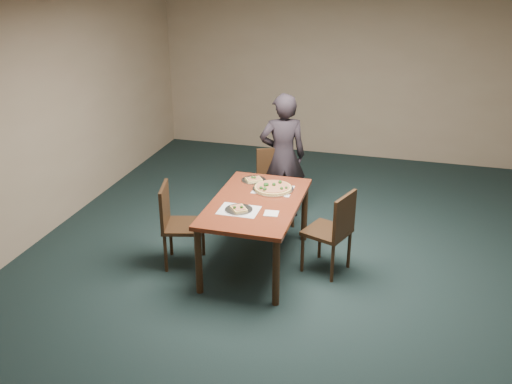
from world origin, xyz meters
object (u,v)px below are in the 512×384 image
(pizza_pan, at_px, (273,188))
(slice_plate_near, at_px, (239,209))
(diner, at_px, (283,156))
(chair_right, at_px, (334,228))
(chair_far, at_px, (275,181))
(slice_plate_far, at_px, (254,180))
(chair_left, at_px, (176,220))
(dining_table, at_px, (256,209))

(pizza_pan, xyz_separation_m, slice_plate_near, (-0.20, -0.60, -0.01))
(diner, xyz_separation_m, slice_plate_near, (-0.08, -1.56, -0.03))
(chair_right, bearing_deg, chair_far, -119.56)
(diner, bearing_deg, slice_plate_near, 65.37)
(slice_plate_near, xyz_separation_m, slice_plate_far, (-0.07, 0.80, -0.00))
(chair_right, bearing_deg, pizza_pan, -90.17)
(chair_left, bearing_deg, diner, -42.73)
(dining_table, xyz_separation_m, slice_plate_near, (-0.10, -0.27, 0.11))
(pizza_pan, bearing_deg, chair_right, -20.79)
(chair_left, relative_size, slice_plate_far, 3.25)
(chair_far, xyz_separation_m, diner, (0.06, 0.16, 0.28))
(chair_left, bearing_deg, pizza_pan, -73.79)
(chair_far, distance_m, slice_plate_far, 0.66)
(chair_far, bearing_deg, slice_plate_near, -115.86)
(diner, bearing_deg, pizza_pan, 75.38)
(chair_left, relative_size, chair_right, 1.00)
(chair_left, height_order, slice_plate_near, chair_left)
(dining_table, height_order, slice_plate_far, slice_plate_far)
(chair_right, bearing_deg, slice_plate_near, -49.59)
(dining_table, relative_size, slice_plate_near, 5.36)
(chair_far, relative_size, slice_plate_far, 3.25)
(chair_left, xyz_separation_m, slice_plate_far, (0.65, 0.74, 0.25))
(chair_right, bearing_deg, slice_plate_far, -94.68)
(pizza_pan, relative_size, slice_plate_near, 1.60)
(chair_right, bearing_deg, diner, -125.17)
(chair_far, relative_size, slice_plate_near, 3.25)
(diner, distance_m, slice_plate_far, 0.78)
(diner, bearing_deg, chair_far, 48.27)
(chair_far, bearing_deg, chair_right, -74.94)
(chair_far, xyz_separation_m, slice_plate_far, (-0.10, -0.60, 0.25))
(pizza_pan, relative_size, slice_plate_far, 1.60)
(chair_far, height_order, slice_plate_near, chair_far)
(pizza_pan, distance_m, slice_plate_far, 0.33)
(slice_plate_far, bearing_deg, pizza_pan, -35.74)
(diner, relative_size, pizza_pan, 3.56)
(pizza_pan, bearing_deg, diner, 96.89)
(chair_far, distance_m, chair_right, 1.40)
(chair_far, distance_m, slice_plate_near, 1.43)
(dining_table, bearing_deg, chair_far, 93.86)
(slice_plate_near, bearing_deg, chair_right, 19.79)
(chair_left, distance_m, pizza_pan, 1.10)
(dining_table, relative_size, slice_plate_far, 5.36)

